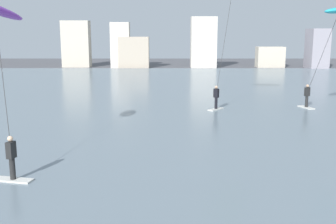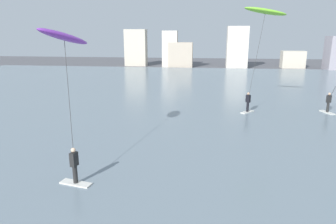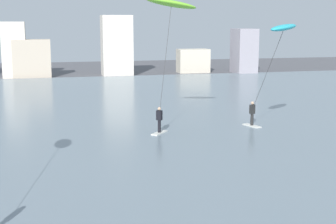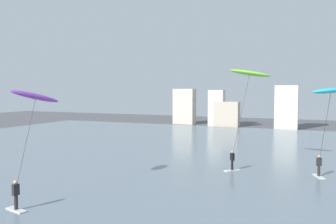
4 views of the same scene
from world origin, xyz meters
name	(u,v)px [view 2 (image 2 of 4)]	position (x,y,z in m)	size (l,w,h in m)	color
water_bay	(222,96)	(0.00, 30.21, 0.05)	(84.00, 52.00, 0.10)	slate
far_shore_buildings	(219,51)	(0.42, 58.20, 3.13)	(39.72, 5.33, 7.57)	beige
kitesurfer_lime	(264,19)	(2.67, 24.67, 7.41)	(3.48, 2.63, 8.45)	silver
kitesurfer_purple	(65,48)	(-8.38, 12.66, 5.71)	(3.10, 5.01, 6.72)	silver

